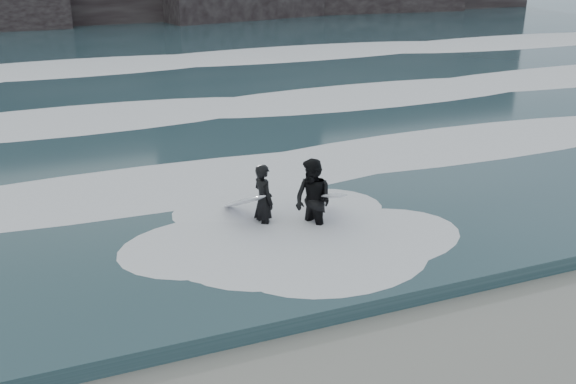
% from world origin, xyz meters
% --- Properties ---
extents(sea, '(90.00, 52.00, 0.30)m').
position_xyz_m(sea, '(0.00, 29.00, 0.15)').
color(sea, '#253E47').
rests_on(sea, ground).
extents(foam_near, '(60.00, 3.20, 0.20)m').
position_xyz_m(foam_near, '(0.00, 9.00, 0.40)').
color(foam_near, white).
rests_on(foam_near, sea).
extents(foam_mid, '(60.00, 4.00, 0.24)m').
position_xyz_m(foam_mid, '(0.00, 16.00, 0.42)').
color(foam_mid, white).
rests_on(foam_mid, sea).
extents(foam_far, '(60.00, 4.80, 0.30)m').
position_xyz_m(foam_far, '(0.00, 25.00, 0.45)').
color(foam_far, white).
rests_on(foam_far, sea).
extents(surfer_left, '(0.98, 1.89, 1.53)m').
position_xyz_m(surfer_left, '(-2.04, 6.48, 0.77)').
color(surfer_left, black).
rests_on(surfer_left, ground).
extents(surfer_right, '(1.38, 1.83, 1.69)m').
position_xyz_m(surfer_right, '(-1.08, 5.89, 0.85)').
color(surfer_right, black).
rests_on(surfer_right, ground).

